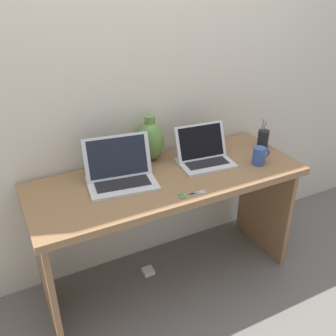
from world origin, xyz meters
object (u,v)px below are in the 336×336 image
(coffee_mug, at_px, (259,156))
(scissors, at_px, (187,195))
(laptop_left, at_px, (120,171))
(green_vase, at_px, (150,140))
(pen_cup, at_px, (263,139))
(power_brick, at_px, (148,271))
(laptop_right, at_px, (203,153))

(coffee_mug, xyz_separation_m, scissors, (-0.54, -0.11, -0.05))
(coffee_mug, bearing_deg, scissors, -168.40)
(laptop_left, height_order, green_vase, green_vase)
(coffee_mug, relative_size, pen_cup, 0.60)
(pen_cup, height_order, scissors, pen_cup)
(laptop_left, bearing_deg, coffee_mug, -12.49)
(power_brick, bearing_deg, green_vase, 54.38)
(green_vase, bearing_deg, coffee_mug, -32.36)
(laptop_left, relative_size, green_vase, 1.43)
(laptop_right, relative_size, pen_cup, 1.72)
(power_brick, bearing_deg, scissors, -72.72)
(pen_cup, relative_size, scissors, 1.29)
(laptop_left, xyz_separation_m, pen_cup, (0.94, -0.02, -0.00))
(coffee_mug, height_order, scissors, coffee_mug)
(green_vase, height_order, scissors, green_vase)
(green_vase, height_order, pen_cup, green_vase)
(coffee_mug, bearing_deg, pen_cup, 45.81)
(laptop_left, distance_m, pen_cup, 0.94)
(scissors, distance_m, power_brick, 0.80)
(laptop_left, bearing_deg, pen_cup, -0.92)
(laptop_left, xyz_separation_m, coffee_mug, (0.79, -0.17, -0.01))
(laptop_right, relative_size, power_brick, 4.68)
(laptop_right, distance_m, power_brick, 0.87)
(laptop_right, distance_m, pen_cup, 0.43)
(coffee_mug, bearing_deg, laptop_right, 148.26)
(green_vase, bearing_deg, laptop_right, -33.00)
(pen_cup, relative_size, power_brick, 2.71)
(green_vase, xyz_separation_m, coffee_mug, (0.53, -0.34, -0.07))
(coffee_mug, bearing_deg, laptop_left, 167.51)
(green_vase, distance_m, coffee_mug, 0.64)
(pen_cup, bearing_deg, laptop_right, 178.65)
(laptop_left, height_order, scissors, laptop_left)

